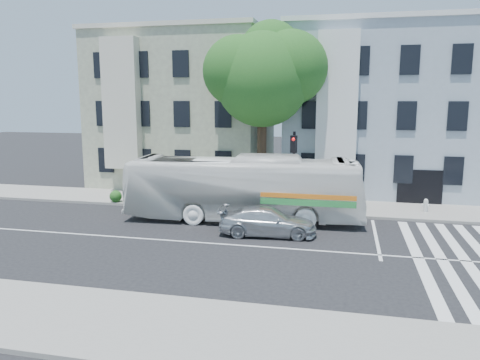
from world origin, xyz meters
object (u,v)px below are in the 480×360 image
(bus, at_px, (244,188))
(traffic_signal, at_px, (294,162))
(fire_hydrant, at_px, (426,205))
(sedan, at_px, (268,221))

(bus, distance_m, traffic_signal, 3.20)
(bus, relative_size, traffic_signal, 2.68)
(fire_hydrant, bearing_deg, traffic_signal, -166.08)
(traffic_signal, bearing_deg, sedan, -76.06)
(sedan, distance_m, fire_hydrant, 9.90)
(fire_hydrant, bearing_deg, sedan, -143.53)
(bus, height_order, sedan, bus)
(sedan, bearing_deg, traffic_signal, -15.43)
(fire_hydrant, bearing_deg, bus, -160.36)
(traffic_signal, bearing_deg, bus, -121.60)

